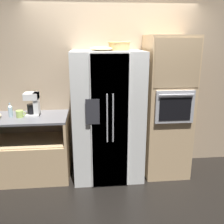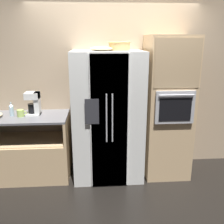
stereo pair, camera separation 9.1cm
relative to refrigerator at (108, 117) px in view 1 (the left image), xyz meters
name	(u,v)px [view 1 (the left image)]	position (x,y,z in m)	size (l,w,h in m)	color
ground_plane	(115,174)	(0.11, -0.02, -0.92)	(20.00, 20.00, 0.00)	black
wall_back	(112,79)	(0.11, 0.40, 0.48)	(12.00, 0.06, 2.80)	tan
counter_left	(14,156)	(-1.38, 0.04, -0.58)	(1.56, 0.66, 0.95)	tan
refrigerator	(108,117)	(0.00, 0.00, 0.00)	(0.99, 0.76, 1.85)	silver
wall_oven	(166,107)	(0.87, 0.03, 0.11)	(0.64, 0.73, 2.05)	tan
wicker_basket	(119,46)	(0.17, 0.09, 0.99)	(0.30, 0.30, 0.12)	tan
fruit_bowl	(101,49)	(-0.09, -0.02, 0.95)	(0.31, 0.31, 0.06)	beige
bottle_tall	(10,111)	(-1.37, 0.06, 0.11)	(0.06, 0.06, 0.20)	silver
mug	(20,114)	(-1.23, 0.02, 0.07)	(0.13, 0.10, 0.10)	#B2D166
coffee_maker	(33,103)	(-1.05, 0.10, 0.20)	(0.19, 0.19, 0.33)	white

